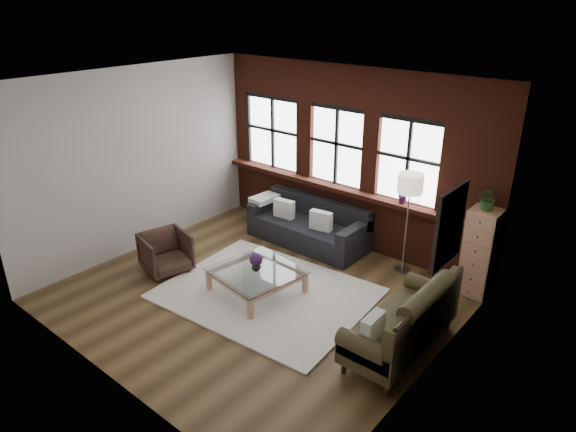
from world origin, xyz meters
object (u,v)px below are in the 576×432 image
Objects in this scene: vintage_settee at (402,316)px; vase at (256,266)px; floor_lamp at (407,220)px; dark_sofa at (308,223)px; armchair at (166,253)px; coffee_table at (257,282)px; drawer_chest at (480,253)px.

vintage_settee reaches higher than vase.
floor_lamp is (-0.95, 1.86, 0.42)m from vintage_settee.
armchair is (-1.17, -2.32, -0.07)m from dark_sofa.
coffee_table is (-2.37, -0.16, -0.32)m from vintage_settee.
armchair is 0.40× the size of floor_lamp.
floor_lamp reaches higher than dark_sofa.
vase is 0.08× the size of floor_lamp.
armchair is 4.97× the size of vase.
drawer_chest reaches higher than vase.
drawer_chest reaches higher than dark_sofa.
armchair is 3.96m from floor_lamp.
coffee_table is at bearing -76.47° from dark_sofa.
vintage_settee reaches higher than coffee_table.
dark_sofa is at bearing 103.53° from vase.
vase is 0.11× the size of drawer_chest.
vintage_settee is 12.97× the size of vase.
armchair is at bearing -148.41° from drawer_chest.
floor_lamp is (1.42, 2.03, 0.74)m from coffee_table.
dark_sofa is 1.91m from vase.
vintage_settee is 1.38× the size of drawer_chest.
dark_sofa reaches higher than vase.
dark_sofa is at bearing 149.00° from vintage_settee.
armchair is at bearing -164.02° from vase.
floor_lamp is at bearing 5.28° from dark_sofa.
vase is at bearing -76.47° from dark_sofa.
drawer_chest is at bearing 5.13° from dark_sofa.
armchair is 0.53× the size of drawer_chest.
armchair is 4.95m from drawer_chest.
drawer_chest is at bearing 83.32° from vintage_settee.
armchair is 0.63× the size of coffee_table.
drawer_chest is (3.04, 0.27, 0.30)m from dark_sofa.
vintage_settee is 2.61× the size of armchair.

